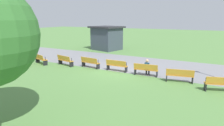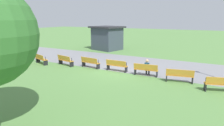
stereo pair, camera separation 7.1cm
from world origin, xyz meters
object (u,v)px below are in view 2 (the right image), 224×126
(trash_bin, at_px, (2,57))
(bench_7, at_px, (221,84))
(bench_3, at_px, (90,62))
(kiosk, at_px, (107,38))
(bench_0, at_px, (16,58))
(bench_2, at_px, (65,60))
(bench_5, at_px, (146,70))
(person_seated, at_px, (147,67))
(bench_1, at_px, (41,59))
(bench_6, at_px, (180,75))
(bench_4, at_px, (117,65))

(trash_bin, bearing_deg, bench_7, 3.20)
(bench_3, bearing_deg, kiosk, 117.63)
(bench_0, relative_size, bench_2, 0.99)
(bench_5, height_order, person_seated, person_seated)
(bench_3, xyz_separation_m, bench_5, (4.76, 0.00, 0.00))
(bench_0, xyz_separation_m, bench_2, (4.54, 1.43, 0.00))
(bench_2, xyz_separation_m, bench_5, (7.12, 0.36, 0.00))
(bench_0, xyz_separation_m, person_seated, (11.69, 1.94, 0.17))
(bench_2, height_order, bench_5, same)
(bench_1, xyz_separation_m, trash_bin, (-4.03, -1.01, -0.01))
(bench_7, bearing_deg, bench_3, 156.63)
(bench_0, bearing_deg, person_seated, 32.80)
(bench_6, xyz_separation_m, person_seated, (-2.32, 0.51, 0.17))
(bench_5, xyz_separation_m, bench_7, (4.66, -0.96, 0.00))
(bench_1, xyz_separation_m, bench_3, (4.66, 0.96, 0.00))
(bench_6, bearing_deg, bench_1, 171.21)
(bench_5, relative_size, person_seated, 1.44)
(bench_3, distance_m, bench_4, 2.38)
(bench_2, bearing_deg, kiosk, 109.12)
(bench_6, bearing_deg, bench_7, -26.25)
(bench_1, height_order, person_seated, person_seated)
(bench_5, bearing_deg, kiosk, 127.17)
(bench_6, bearing_deg, bench_4, 162.48)
(trash_bin, bearing_deg, person_seated, 8.93)
(bench_5, bearing_deg, bench_6, -14.58)
(bench_0, height_order, bench_5, same)
(bench_0, xyz_separation_m, bench_6, (14.01, 1.43, 0.00))
(bench_3, relative_size, bench_7, 0.99)
(bench_0, relative_size, kiosk, 0.40)
(bench_0, distance_m, bench_2, 4.76)
(bench_2, distance_m, bench_6, 9.47)
(bench_0, distance_m, trash_bin, 1.81)
(bench_1, xyz_separation_m, bench_5, (9.42, 0.96, 0.00))
(bench_2, bearing_deg, person_seated, 15.76)
(trash_bin, bearing_deg, bench_3, 12.78)
(bench_2, xyz_separation_m, kiosk, (-1.21, 9.28, 1.06))
(bench_0, bearing_deg, bench_7, 26.31)
(bench_0, relative_size, bench_1, 0.99)
(bench_2, bearing_deg, bench_0, -150.84)
(bench_6, bearing_deg, person_seated, 155.93)
(bench_2, distance_m, bench_5, 7.12)
(bench_1, bearing_deg, bench_6, 20.46)
(bench_4, bearing_deg, bench_1, -171.27)
(bench_0, height_order, person_seated, person_seated)
(bench_2, bearing_deg, bench_1, -153.75)
(bench_2, distance_m, bench_3, 2.38)
(bench_0, xyz_separation_m, bench_1, (2.23, 0.83, 0.00))
(bench_7, bearing_deg, bench_4, 153.72)
(bench_7, bearing_deg, bench_5, 150.81)
(bench_4, bearing_deg, bench_5, -2.91)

